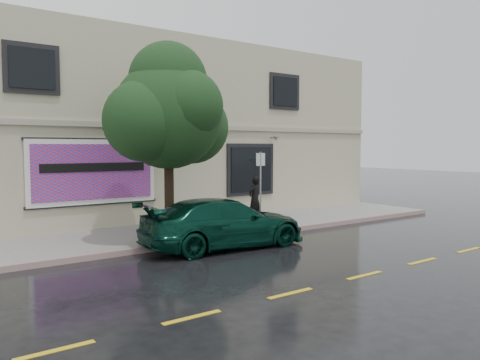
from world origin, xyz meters
TOP-DOWN VIEW (x-y plane):
  - ground at (0.00, 0.00)m, footprint 90.00×90.00m
  - sidewalk at (0.00, 3.25)m, footprint 20.00×3.50m
  - curb at (0.00, 1.50)m, footprint 20.00×0.18m
  - road_marking at (0.00, -3.50)m, footprint 19.00×0.12m
  - building at (0.00, 9.00)m, footprint 20.00×8.12m
  - billboard at (-3.20, 4.92)m, footprint 4.30×0.16m
  - car at (-0.90, 0.77)m, footprint 4.98×2.49m
  - pedestrian at (2.15, 3.30)m, footprint 0.69×0.54m
  - umbrella at (2.15, 3.30)m, footprint 0.91×0.91m
  - street_tree at (-1.89, 2.20)m, footprint 3.17×3.17m
  - fire_hydrant at (-1.50, 2.78)m, footprint 0.30×0.29m
  - sign_pole at (1.15, 1.70)m, footprint 0.31×0.08m

SIDE VIEW (x-z plane):
  - ground at x=0.00m, z-range 0.00..0.00m
  - road_marking at x=0.00m, z-range 0.00..0.01m
  - sidewalk at x=0.00m, z-range 0.00..0.15m
  - curb at x=0.00m, z-range -0.01..0.15m
  - fire_hydrant at x=-1.50m, z-range 0.14..0.88m
  - car at x=-0.90m, z-range 0.00..1.41m
  - pedestrian at x=2.15m, z-range 0.15..1.80m
  - sign_pole at x=1.15m, z-range 0.41..2.96m
  - billboard at x=-3.20m, z-range 0.95..3.15m
  - umbrella at x=2.15m, z-range 1.80..2.46m
  - building at x=0.00m, z-range 0.00..7.00m
  - street_tree at x=-1.89m, z-range 1.17..6.40m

